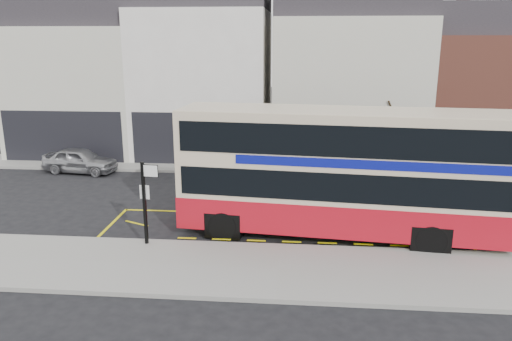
# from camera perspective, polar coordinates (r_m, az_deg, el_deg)

# --- Properties ---
(ground) EXTENTS (120.00, 120.00, 0.00)m
(ground) POSITION_cam_1_polar(r_m,az_deg,el_deg) (18.66, 2.85, -8.40)
(ground) COLOR black
(ground) RESTS_ON ground
(pavement) EXTENTS (40.00, 4.00, 0.15)m
(pavement) POSITION_cam_1_polar(r_m,az_deg,el_deg) (16.54, 2.53, -11.32)
(pavement) COLOR gray
(pavement) RESTS_ON ground
(kerb) EXTENTS (40.00, 0.15, 0.15)m
(kerb) POSITION_cam_1_polar(r_m,az_deg,el_deg) (18.29, 2.80, -8.65)
(kerb) COLOR gray
(kerb) RESTS_ON ground
(far_pavement) EXTENTS (50.00, 3.00, 0.15)m
(far_pavement) POSITION_cam_1_polar(r_m,az_deg,el_deg) (29.07, 3.71, 0.36)
(far_pavement) COLOR gray
(far_pavement) RESTS_ON ground
(road_markings) EXTENTS (14.00, 3.40, 0.01)m
(road_markings) POSITION_cam_1_polar(r_m,az_deg,el_deg) (20.14, 3.03, -6.59)
(road_markings) COLOR yellow
(road_markings) RESTS_ON ground
(terrace_far_left) EXTENTS (8.00, 8.01, 10.80)m
(terrace_far_left) POSITION_cam_1_polar(r_m,az_deg,el_deg) (35.16, -18.90, 9.99)
(terrace_far_left) COLOR beige
(terrace_far_left) RESTS_ON ground
(terrace_left) EXTENTS (8.00, 8.01, 11.80)m
(terrace_left) POSITION_cam_1_polar(r_m,az_deg,el_deg) (32.75, -5.80, 11.27)
(terrace_left) COLOR white
(terrace_left) RESTS_ON ground
(terrace_green_shop) EXTENTS (9.00, 8.01, 11.30)m
(terrace_green_shop) POSITION_cam_1_polar(r_m,az_deg,el_deg) (32.32, 10.37, 10.62)
(terrace_green_shop) COLOR beige
(terrace_green_shop) RESTS_ON ground
(terrace_right) EXTENTS (9.00, 8.01, 10.30)m
(terrace_right) POSITION_cam_1_polar(r_m,az_deg,el_deg) (34.36, 25.62, 8.82)
(terrace_right) COLOR #9A4F3D
(terrace_right) RESTS_ON ground
(double_decker_bus) EXTENTS (12.36, 3.96, 4.85)m
(double_decker_bus) POSITION_cam_1_polar(r_m,az_deg,el_deg) (18.92, 9.87, -0.10)
(double_decker_bus) COLOR beige
(double_decker_bus) RESTS_ON ground
(bus_stop_post) EXTENTS (0.75, 0.18, 3.05)m
(bus_stop_post) POSITION_cam_1_polar(r_m,az_deg,el_deg) (18.12, -12.48, -2.80)
(bus_stop_post) COLOR black
(bus_stop_post) RESTS_ON pavement
(car_silver) EXTENTS (4.35, 2.23, 1.42)m
(car_silver) POSITION_cam_1_polar(r_m,az_deg,el_deg) (29.73, -19.46, 1.11)
(car_silver) COLOR #A2A2A6
(car_silver) RESTS_ON ground
(car_grey) EXTENTS (4.45, 1.66, 1.45)m
(car_grey) POSITION_cam_1_polar(r_m,az_deg,el_deg) (27.53, 5.17, 0.89)
(car_grey) COLOR #3A3D41
(car_grey) RESTS_ON ground
(car_white) EXTENTS (4.54, 3.00, 1.22)m
(car_white) POSITION_cam_1_polar(r_m,az_deg,el_deg) (29.04, 23.13, 0.24)
(car_white) COLOR white
(car_white) RESTS_ON ground
(street_tree_right) EXTENTS (2.38, 2.38, 5.14)m
(street_tree_right) POSITION_cam_1_polar(r_m,az_deg,el_deg) (29.55, 14.99, 6.90)
(street_tree_right) COLOR #2D2214
(street_tree_right) RESTS_ON ground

